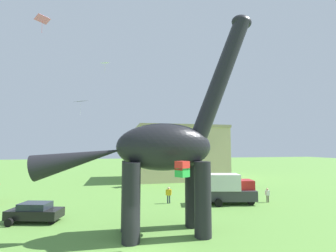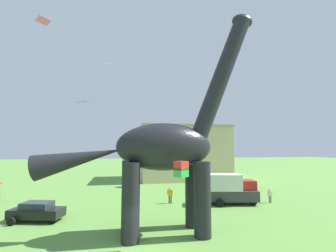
{
  "view_description": "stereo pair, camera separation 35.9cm",
  "coord_description": "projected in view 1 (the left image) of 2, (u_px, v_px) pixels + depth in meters",
  "views": [
    {
      "loc": [
        -1.6,
        -13.61,
        6.1
      ],
      "look_at": [
        2.24,
        4.32,
        7.74
      ],
      "focal_mm": 25.52,
      "sensor_mm": 36.0,
      "label": 1
    },
    {
      "loc": [
        -1.25,
        -13.68,
        6.1
      ],
      "look_at": [
        2.24,
        4.32,
        7.74
      ],
      "focal_mm": 25.52,
      "sensor_mm": 36.0,
      "label": 2
    }
  ],
  "objects": [
    {
      "name": "person_vendor_side",
      "position": [
        268.0,
        194.0,
        26.57
      ],
      "size": [
        0.58,
        0.26,
        1.55
      ],
      "rotation": [
        0.0,
        0.0,
        2.18
      ],
      "color": "#6B6056",
      "rests_on": "ground_plane"
    },
    {
      "name": "parked_box_truck",
      "position": [
        228.0,
        188.0,
        25.99
      ],
      "size": [
        5.91,
        3.2,
        3.2
      ],
      "rotation": [
        0.0,
        0.0,
        -0.21
      ],
      "color": "#38383D",
      "rests_on": "ground_plane"
    },
    {
      "name": "kite_trailing",
      "position": [
        182.0,
        169.0,
        14.67
      ],
      "size": [
        0.92,
        0.92,
        0.96
      ],
      "color": "red"
    },
    {
      "name": "background_building_block",
      "position": [
        179.0,
        152.0,
        47.24
      ],
      "size": [
        16.77,
        11.7,
        10.22
      ],
      "color": "#CCB78E",
      "rests_on": "ground_plane"
    },
    {
      "name": "kite_mid_center",
      "position": [
        105.0,
        63.0,
        33.58
      ],
      "size": [
        1.41,
        1.24,
        1.46
      ],
      "color": "white"
    },
    {
      "name": "parked_sedan_left",
      "position": [
        35.0,
        212.0,
        19.61
      ],
      "size": [
        4.51,
        2.75,
        1.55
      ],
      "rotation": [
        0.0,
        0.0,
        -0.25
      ],
      "color": "black",
      "rests_on": "ground_plane"
    },
    {
      "name": "dinosaur_sculpture",
      "position": [
        164.0,
        147.0,
        17.36
      ],
      "size": [
        16.22,
        3.44,
        16.96
      ],
      "rotation": [
        0.0,
        0.0,
        -0.49
      ],
      "color": "black",
      "rests_on": "ground_plane"
    },
    {
      "name": "kite_near_low",
      "position": [
        42.0,
        19.0,
        17.68
      ],
      "size": [
        1.14,
        1.14,
        1.21
      ],
      "color": "pink"
    },
    {
      "name": "kite_mid_left",
      "position": [
        156.0,
        144.0,
        38.15
      ],
      "size": [
        2.14,
        1.93,
        2.15
      ],
      "color": "yellow"
    },
    {
      "name": "person_watching_child",
      "position": [
        169.0,
        193.0,
        26.1
      ],
      "size": [
        0.65,
        0.29,
        1.75
      ],
      "rotation": [
        0.0,
        0.0,
        5.63
      ],
      "color": "#2D3347",
      "rests_on": "ground_plane"
    },
    {
      "name": "kite_apex",
      "position": [
        81.0,
        101.0,
        33.36
      ],
      "size": [
        2.08,
        2.02,
        2.07
      ],
      "color": "black"
    }
  ]
}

